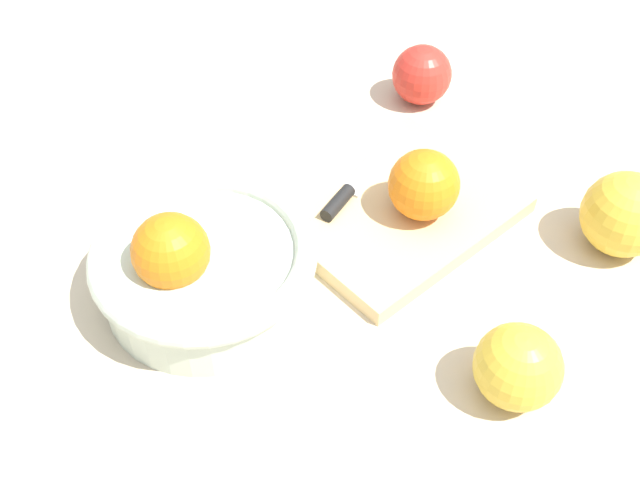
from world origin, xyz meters
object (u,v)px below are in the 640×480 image
at_px(apple_front_right, 625,214).
at_px(apple_back_right, 422,75).
at_px(bowl, 202,265).
at_px(knife, 354,185).
at_px(orange_on_board, 424,185).
at_px(cutting_board, 395,209).
at_px(apple_front_left, 518,367).

distance_m(apple_front_right, apple_back_right, 0.29).
distance_m(bowl, knife, 0.18).
relative_size(orange_on_board, apple_front_right, 0.84).
relative_size(cutting_board, apple_front_right, 2.71).
distance_m(apple_front_left, apple_front_right, 0.21).
bearing_deg(orange_on_board, knife, 99.62).
bearing_deg(knife, orange_on_board, -80.38).
relative_size(orange_on_board, knife, 0.44).
bearing_deg(cutting_board, bowl, 156.09).
relative_size(cutting_board, knife, 1.42).
xyz_separation_m(apple_front_right, apple_back_right, (0.09, 0.28, -0.01)).
xyz_separation_m(knife, apple_front_right, (0.10, -0.24, 0.02)).
height_order(bowl, apple_back_right, bowl).
bearing_deg(knife, apple_front_right, -67.07).
bearing_deg(orange_on_board, apple_back_right, 31.26).
height_order(bowl, knife, bowl).
relative_size(apple_front_left, apple_front_right, 0.86).
relative_size(knife, apple_back_right, 2.25).
bearing_deg(apple_back_right, apple_front_right, -108.38).
distance_m(bowl, apple_front_left, 0.28).
xyz_separation_m(bowl, apple_back_right, (0.37, 0.00, -0.00)).
distance_m(bowl, apple_front_right, 0.39).
relative_size(bowl, orange_on_board, 2.91).
relative_size(knife, apple_front_right, 1.91).
distance_m(orange_on_board, apple_back_right, 0.21).
xyz_separation_m(knife, apple_back_right, (0.19, 0.04, 0.01)).
bearing_deg(apple_back_right, bowl, -179.96).
xyz_separation_m(bowl, orange_on_board, (0.19, -0.11, 0.01)).
bearing_deg(apple_back_right, knife, -168.65).
xyz_separation_m(bowl, knife, (0.18, -0.04, -0.02)).
bearing_deg(apple_back_right, orange_on_board, -148.74).
relative_size(orange_on_board, apple_front_left, 0.97).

